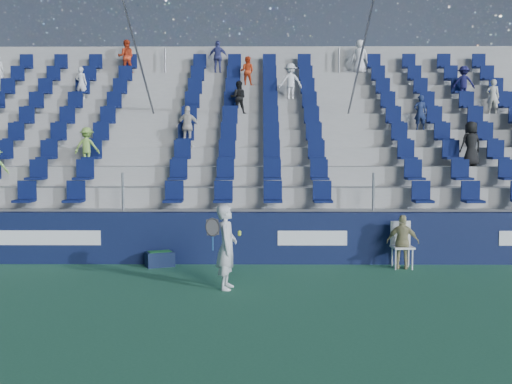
% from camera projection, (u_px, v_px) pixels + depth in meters
% --- Properties ---
extents(ground, '(70.00, 70.00, 0.00)m').
position_uv_depth(ground, '(244.00, 294.00, 11.86)').
color(ground, '#30704E').
rests_on(ground, ground).
extents(sponsor_wall, '(24.00, 0.32, 1.20)m').
position_uv_depth(sponsor_wall, '(248.00, 238.00, 14.95)').
color(sponsor_wall, '#10193D').
rests_on(sponsor_wall, ground).
extents(grandstand, '(24.00, 8.17, 6.63)m').
position_uv_depth(grandstand, '(251.00, 165.00, 19.92)').
color(grandstand, '#A4A59F').
rests_on(grandstand, ground).
extents(tennis_player, '(0.69, 0.65, 1.63)m').
position_uv_depth(tennis_player, '(227.00, 247.00, 12.26)').
color(tennis_player, silver).
rests_on(tennis_player, ground).
extents(line_judge_chair, '(0.49, 0.50, 1.05)m').
position_uv_depth(line_judge_chair, '(401.00, 241.00, 14.44)').
color(line_judge_chair, white).
rests_on(line_judge_chair, ground).
extents(line_judge, '(0.76, 0.47, 1.21)m').
position_uv_depth(line_judge, '(403.00, 242.00, 14.28)').
color(line_judge, tan).
rests_on(line_judge, ground).
extents(ball_bin, '(0.73, 0.61, 0.35)m').
position_uv_depth(ball_bin, '(160.00, 258.00, 14.60)').
color(ball_bin, '#0E1936').
rests_on(ball_bin, ground).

